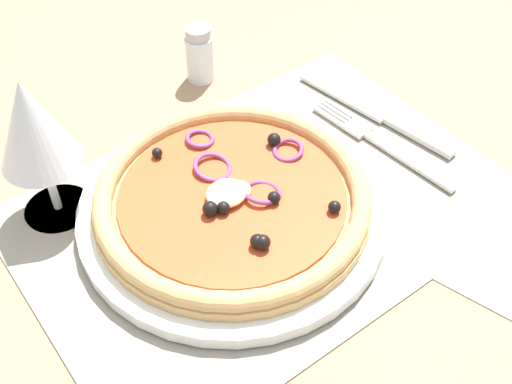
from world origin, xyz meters
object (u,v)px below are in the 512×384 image
object	(u,v)px
knife	(373,111)
wine_glass	(33,127)
fork	(374,139)
plate	(233,210)
napkin	(482,242)
pepper_shaker	(200,55)
pizza	(232,197)

from	to	relation	value
knife	wine_glass	xyz separation A→B (cm)	(-33.63, 7.59, 9.48)
knife	wine_glass	distance (cm)	35.76
fork	knife	distance (cm)	4.69
plate	napkin	distance (cm)	22.82
plate	pepper_shaker	size ratio (longest dim) A/B	4.26
fork	pepper_shaker	bearing A→B (deg)	16.32
pizza	plate	bearing A→B (deg)	-159.73
pizza	wine_glass	xyz separation A→B (cm)	(-12.67, 10.70, 7.34)
fork	pepper_shaker	xyz separation A→B (cm)	(-8.13, 20.51, 2.63)
knife	napkin	xyz separation A→B (cm)	(-4.83, -19.21, -0.47)
pepper_shaker	plate	bearing A→B (deg)	-115.78
pizza	napkin	distance (cm)	22.94
pepper_shaker	fork	bearing A→B (deg)	-68.36
wine_glass	napkin	xyz separation A→B (cm)	(28.80, -26.80, -9.96)
plate	wine_glass	xyz separation A→B (cm)	(-12.65, 10.71, 9.08)
fork	napkin	distance (cm)	15.81
knife	pepper_shaker	size ratio (longest dim) A/B	2.99
plate	pizza	world-z (taller)	pizza
wine_glass	napkin	world-z (taller)	wine_glass
wine_glass	pizza	bearing A→B (deg)	-40.18
fork	knife	world-z (taller)	knife
plate	pizza	bearing A→B (deg)	20.27
pizza	fork	xyz separation A→B (cm)	(17.84, -0.38, -2.18)
pizza	knife	bearing A→B (deg)	8.46
fork	knife	bearing A→B (deg)	-47.09
pizza	fork	size ratio (longest dim) A/B	1.40
wine_glass	napkin	size ratio (longest dim) A/B	1.18
plate	fork	bearing A→B (deg)	-1.19
knife	napkin	bearing A→B (deg)	157.27
fork	knife	size ratio (longest dim) A/B	0.90
napkin	pepper_shaker	size ratio (longest dim) A/B	1.89
plate	wine_glass	world-z (taller)	wine_glass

